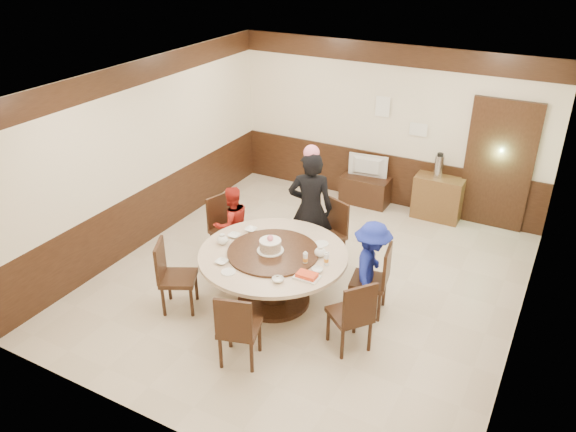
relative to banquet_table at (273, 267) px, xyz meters
The scene contains 30 objects.
room 0.88m from the banquet_table, 73.10° to the left, with size 6.00×6.04×2.84m.
banquet_table is the anchor object (origin of this frame).
chair_0 1.28m from the banquet_table, 18.96° to the left, with size 0.51×0.51×0.97m.
chair_1 1.25m from the banquet_table, 79.55° to the left, with size 0.57×0.58×0.97m.
chair_2 1.35m from the banquet_table, 150.59° to the left, with size 0.55×0.55×0.97m.
chair_3 1.27m from the banquet_table, 145.43° to the right, with size 0.60×0.59×0.97m.
chair_4 1.23m from the banquet_table, 78.95° to the right, with size 0.55×0.56×0.97m.
chair_5 1.31m from the banquet_table, 16.34° to the right, with size 0.62×0.62×0.97m.
person_standing 1.18m from the banquet_table, 91.49° to the left, with size 0.64×0.42×1.75m, color black.
person_red 1.25m from the banquet_table, 148.62° to the left, with size 0.57×0.45×1.18m, color #A91F16.
person_blue 1.26m from the banquet_table, 19.49° to the left, with size 0.83×0.47×1.28m, color navy.
birthday_cake 0.33m from the banquet_table, 164.38° to the right, with size 0.34×0.34×0.22m.
teapot_left 0.76m from the banquet_table, behind, with size 0.17×0.15×0.13m, color white.
teapot_right 0.66m from the banquet_table, 20.61° to the left, with size 0.17×0.15×0.13m, color white.
bowl_0 0.70m from the banquet_table, 147.03° to the left, with size 0.16×0.16×0.04m, color white.
bowl_1 0.69m from the banquet_table, 55.31° to the right, with size 0.14×0.14×0.05m, color white.
bowl_2 0.72m from the banquet_table, 130.25° to the right, with size 0.15×0.15×0.04m, color white.
bowl_3 0.74m from the banquet_table, 10.45° to the right, with size 0.14×0.14×0.04m, color white.
bowl_4 0.72m from the banquet_table, behind, with size 0.16×0.16×0.04m, color white.
saucer_near 0.73m from the banquet_table, 111.04° to the right, with size 0.18×0.18×0.01m, color white.
saucer_far 0.71m from the banquet_table, 48.01° to the left, with size 0.18×0.18×0.01m, color white.
shrimp_platter 0.75m from the banquet_table, 25.66° to the right, with size 0.30×0.20×0.06m.
bottle_0 0.57m from the banquet_table, ahead, with size 0.06×0.06×0.16m, color white.
bottle_1 0.78m from the banquet_table, ahead, with size 0.06×0.06×0.16m, color white.
tv_stand 3.41m from the banquet_table, 90.67° to the left, with size 0.85×0.45×0.50m, color black.
television 3.40m from the banquet_table, 90.67° to the left, with size 0.70×0.09×0.40m, color #949497.
side_cabinet 3.65m from the banquet_table, 69.97° to the left, with size 0.80×0.40×0.75m, color brown.
thermos 3.65m from the banquet_table, 70.74° to the left, with size 0.15×0.15×0.38m, color silver.
notice_left 3.80m from the banquet_table, 88.55° to the left, with size 0.25×0.00×0.35m, color white.
notice_right 3.79m from the banquet_table, 78.37° to the left, with size 0.30×0.00×0.22m, color white.
Camera 1 is at (2.90, -5.96, 4.47)m, focal length 35.00 mm.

